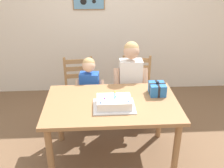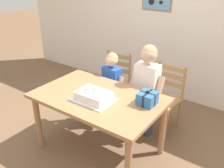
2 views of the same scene
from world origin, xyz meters
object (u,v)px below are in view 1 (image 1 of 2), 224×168
at_px(dining_table, 112,110).
at_px(gift_box_red_large, 157,89).
at_px(chair_left, 79,90).
at_px(child_younger, 90,88).
at_px(chair_right, 136,88).
at_px(birthday_cake, 114,103).
at_px(child_older, 131,78).

height_order(dining_table, gift_box_red_large, gift_box_red_large).
relative_size(chair_left, child_younger, 0.87).
relative_size(chair_left, chair_right, 1.00).
relative_size(birthday_cake, child_older, 0.35).
xyz_separation_m(gift_box_red_large, child_older, (-0.25, 0.46, -0.06)).
height_order(dining_table, birthday_cake, birthday_cake).
xyz_separation_m(gift_box_red_large, chair_left, (-0.95, 0.74, -0.36)).
bearing_deg(birthday_cake, child_older, 69.71).
relative_size(dining_table, child_older, 1.16).
xyz_separation_m(dining_table, child_older, (0.29, 0.62, 0.10)).
bearing_deg(dining_table, chair_left, 114.68).
height_order(chair_left, chair_right, same).
relative_size(child_older, child_younger, 1.19).
height_order(birthday_cake, child_older, child_older).
height_order(gift_box_red_large, chair_right, gift_box_red_large).
bearing_deg(dining_table, gift_box_red_large, 16.90).
xyz_separation_m(chair_left, chair_right, (0.83, -0.00, 0.00)).
height_order(child_older, child_younger, child_older).
bearing_deg(chair_left, child_younger, -60.63).
bearing_deg(child_older, chair_left, 158.21).
distance_m(gift_box_red_large, child_older, 0.53).
bearing_deg(gift_box_red_large, birthday_cake, -152.93).
distance_m(chair_left, child_older, 0.81).
bearing_deg(chair_right, chair_left, 180.00).
distance_m(dining_table, chair_right, 1.01).
bearing_deg(birthday_cake, chair_right, 68.40).
distance_m(birthday_cake, child_younger, 0.79).
distance_m(birthday_cake, gift_box_red_large, 0.58).
height_order(chair_right, child_younger, child_younger).
xyz_separation_m(birthday_cake, chair_left, (-0.43, 1.00, -0.34)).
distance_m(dining_table, child_older, 0.69).
xyz_separation_m(birthday_cake, chair_right, (0.40, 1.00, -0.34)).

